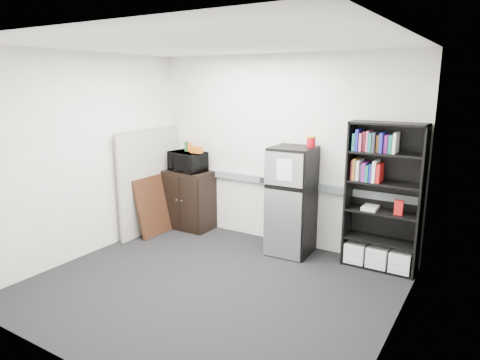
{
  "coord_description": "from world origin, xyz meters",
  "views": [
    {
      "loc": [
        2.7,
        -3.69,
        2.33
      ],
      "look_at": [
        -0.14,
        0.9,
        1.07
      ],
      "focal_mm": 32.0,
      "sensor_mm": 36.0,
      "label": 1
    }
  ],
  "objects_px": {
    "microwave": "(187,161)",
    "bookshelf": "(383,198)",
    "refrigerator": "(292,201)",
    "cubicle_partition": "(150,181)",
    "cabinet": "(189,200)"
  },
  "relations": [
    {
      "from": "bookshelf",
      "to": "refrigerator",
      "type": "bearing_deg",
      "value": -172.96
    },
    {
      "from": "cubicle_partition",
      "to": "cabinet",
      "type": "xyz_separation_m",
      "value": [
        0.42,
        0.42,
        -0.34
      ]
    },
    {
      "from": "cabinet",
      "to": "microwave",
      "type": "bearing_deg",
      "value": -90.0
    },
    {
      "from": "cubicle_partition",
      "to": "refrigerator",
      "type": "relative_size",
      "value": 1.09
    },
    {
      "from": "cubicle_partition",
      "to": "cabinet",
      "type": "relative_size",
      "value": 1.72
    },
    {
      "from": "bookshelf",
      "to": "cubicle_partition",
      "type": "distance_m",
      "value": 3.46
    },
    {
      "from": "bookshelf",
      "to": "cabinet",
      "type": "height_order",
      "value": "bookshelf"
    },
    {
      "from": "cabinet",
      "to": "refrigerator",
      "type": "distance_m",
      "value": 1.86
    },
    {
      "from": "cabinet",
      "to": "bookshelf",
      "type": "bearing_deg",
      "value": 1.23
    },
    {
      "from": "microwave",
      "to": "cubicle_partition",
      "type": "bearing_deg",
      "value": -127.87
    },
    {
      "from": "cubicle_partition",
      "to": "refrigerator",
      "type": "height_order",
      "value": "cubicle_partition"
    },
    {
      "from": "cubicle_partition",
      "to": "cabinet",
      "type": "bearing_deg",
      "value": 44.79
    },
    {
      "from": "bookshelf",
      "to": "cubicle_partition",
      "type": "xyz_separation_m",
      "value": [
        -3.43,
        -0.49,
        -0.1
      ]
    },
    {
      "from": "refrigerator",
      "to": "cubicle_partition",
      "type": "bearing_deg",
      "value": -174.11
    },
    {
      "from": "microwave",
      "to": "bookshelf",
      "type": "bearing_deg",
      "value": 9.98
    }
  ]
}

